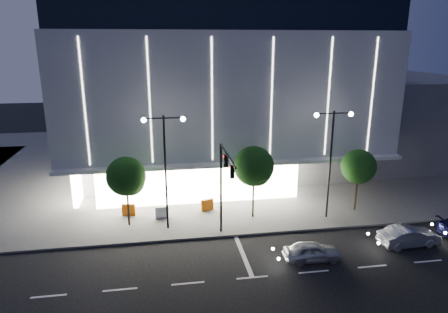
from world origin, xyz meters
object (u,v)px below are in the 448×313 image
street_lamp_west (165,156)px  car_second (409,236)px  barrier_c (207,205)px  tree_mid (254,168)px  barrier_b (162,212)px  tree_left (127,178)px  tree_right (359,168)px  car_lead (312,251)px  barrier_a (129,210)px  street_lamp_east (331,149)px  traffic_mast (224,177)px

street_lamp_west → car_second: size_ratio=2.07×
barrier_c → tree_mid: bearing=-45.6°
tree_mid → barrier_b: 8.35m
tree_left → barrier_c: 7.46m
tree_right → barrier_c: (-12.61, 1.84, -3.23)m
car_lead → barrier_a: (-12.54, 8.99, -0.01)m
street_lamp_east → tree_left: bearing=176.3°
street_lamp_west → barrier_c: 6.93m
car_lead → car_second: 7.63m
traffic_mast → tree_right: size_ratio=1.28×
tree_right → barrier_b: tree_right is taller
street_lamp_west → street_lamp_east: bearing=0.0°
tree_left → car_lead: (12.36, -7.15, -3.38)m
street_lamp_west → barrier_c: (3.41, 2.86, -5.31)m
street_lamp_east → tree_right: 3.81m
tree_right → barrier_b: size_ratio=5.01×
car_lead → barrier_a: 15.43m
car_second → barrier_b: (-17.39, 7.15, -0.07)m
street_lamp_east → barrier_c: size_ratio=8.18×
traffic_mast → street_lamp_east: street_lamp_east is taller
tree_right → street_lamp_west: bearing=-176.4°
car_second → barrier_b: 18.80m
barrier_a → car_second: bearing=-11.2°
street_lamp_west → barrier_c: street_lamp_west is taller
tree_mid → barrier_b: size_ratio=5.59×
car_lead → barrier_b: bearing=51.8°
street_lamp_west → barrier_c: size_ratio=8.18×
tree_left → car_lead: 14.67m
tree_mid → barrier_b: tree_mid is taller
car_second → barrier_b: size_ratio=3.95×
street_lamp_west → barrier_a: (-3.16, 2.86, -5.31)m
street_lamp_east → tree_mid: 6.27m
tree_right → barrier_c: tree_right is taller
street_lamp_east → barrier_c: bearing=163.4°
traffic_mast → street_lamp_east: 9.43m
street_lamp_west → tree_left: (-2.97, 1.02, -1.92)m
tree_mid → car_lead: 8.38m
street_lamp_east → car_lead: bearing=-120.5°
street_lamp_east → tree_right: (3.03, 1.02, -2.07)m
street_lamp_west → tree_left: street_lamp_west is taller
barrier_a → barrier_b: (2.73, -0.98, 0.00)m
street_lamp_east → tree_right: size_ratio=1.63×
tree_left → tree_mid: bearing=0.0°
tree_right → barrier_a: 19.54m
street_lamp_east → tree_left: street_lamp_east is taller
street_lamp_west → street_lamp_east: 13.00m
tree_right → car_second: (0.94, -6.29, -3.17)m
barrier_b → barrier_c: (3.84, 0.98, 0.00)m
car_second → barrier_c: size_ratio=3.95×
car_lead → barrier_b: car_lead is taller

